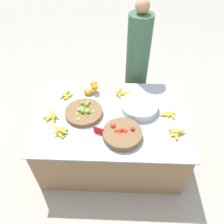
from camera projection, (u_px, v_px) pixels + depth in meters
name	position (u px, v px, depth m)	size (l,w,h in m)	color
ground_plane	(112.00, 151.00, 2.74)	(12.00, 12.00, 0.00)	#A39E93
market_table	(112.00, 135.00, 2.51)	(1.58, 1.11, 0.64)	olive
lime_bowl	(84.00, 112.00, 2.28)	(0.39, 0.39, 0.09)	brown
tomato_basket	(122.00, 134.00, 2.06)	(0.37, 0.37, 0.10)	brown
orange_pile	(91.00, 89.00, 2.50)	(0.17, 0.15, 0.14)	orange
metal_bowl	(139.00, 106.00, 2.32)	(0.40, 0.40, 0.08)	silver
price_sign	(99.00, 131.00, 2.08)	(0.11, 0.04, 0.08)	red
banana_bunch_front_right	(176.00, 133.00, 2.09)	(0.17, 0.15, 0.06)	yellow
banana_bunch_middle_right	(121.00, 92.00, 2.52)	(0.18, 0.17, 0.06)	yellow
banana_bunch_middle_left	(169.00, 114.00, 2.28)	(0.17, 0.14, 0.03)	yellow
banana_bunch_front_left	(60.00, 131.00, 2.10)	(0.17, 0.16, 0.06)	yellow
banana_bunch_back_center	(66.00, 95.00, 2.50)	(0.15, 0.18, 0.03)	yellow
banana_bunch_front_center	(51.00, 116.00, 2.24)	(0.17, 0.17, 0.06)	yellow
vendor_person	(137.00, 67.00, 2.79)	(0.29, 0.29, 1.54)	#385B42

